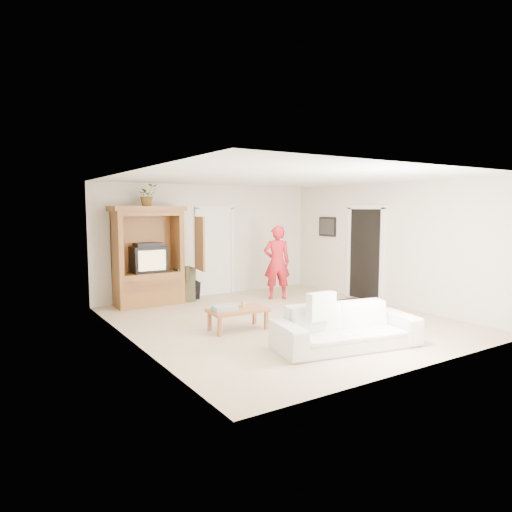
{
  "coord_description": "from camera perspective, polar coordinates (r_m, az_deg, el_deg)",
  "views": [
    {
      "loc": [
        -4.83,
        -6.66,
        2.06
      ],
      "look_at": [
        -0.2,
        0.6,
        1.15
      ],
      "focal_mm": 32.0,
      "sensor_mm": 36.0,
      "label": 1
    }
  ],
  "objects": [
    {
      "name": "backpack_black",
      "position": [
        10.4,
        -8.0,
        -4.35
      ],
      "size": [
        0.34,
        0.22,
        0.4
      ],
      "primitive_type": null,
      "rotation": [
        0.0,
        0.0,
        0.09
      ],
      "color": "black",
      "rests_on": "floor"
    },
    {
      "name": "door_back",
      "position": [
        10.9,
        -5.17,
        0.52
      ],
      "size": [
        0.85,
        0.05,
        2.04
      ],
      "primitive_type": "cube",
      "color": "white",
      "rests_on": "floor"
    },
    {
      "name": "floor",
      "position": [
        8.48,
        3.34,
        -8.03
      ],
      "size": [
        6.0,
        6.0,
        0.0
      ],
      "primitive_type": "plane",
      "color": "tan",
      "rests_on": "ground"
    },
    {
      "name": "armoire",
      "position": [
        9.94,
        -13.2,
        -0.78
      ],
      "size": [
        1.82,
        1.14,
        2.1
      ],
      "color": "#945B2D",
      "rests_on": "floor"
    },
    {
      "name": "candle",
      "position": [
        7.84,
        -1.59,
        -6.06
      ],
      "size": [
        0.08,
        0.08,
        0.1
      ],
      "primitive_type": "cylinder",
      "color": "tan",
      "rests_on": "coffee_table"
    },
    {
      "name": "wall_right",
      "position": [
        10.12,
        16.11,
        1.48
      ],
      "size": [
        0.0,
        6.0,
        6.0
      ],
      "primitive_type": "plane",
      "rotation": [
        1.57,
        0.0,
        -1.57
      ],
      "color": "silver",
      "rests_on": "floor"
    },
    {
      "name": "doorway_right",
      "position": [
        10.53,
        13.53,
        0.19
      ],
      "size": [
        0.05,
        0.9,
        2.04
      ],
      "primitive_type": "cube",
      "color": "black",
      "rests_on": "floor"
    },
    {
      "name": "ceiling",
      "position": [
        8.25,
        3.45,
        9.77
      ],
      "size": [
        6.0,
        6.0,
        0.0
      ],
      "primitive_type": "plane",
      "rotation": [
        3.14,
        0.0,
        0.0
      ],
      "color": "white",
      "rests_on": "floor"
    },
    {
      "name": "wall_left",
      "position": [
        7.02,
        -15.09,
        -0.38
      ],
      "size": [
        0.0,
        6.0,
        6.0
      ],
      "primitive_type": "plane",
      "rotation": [
        1.57,
        0.0,
        1.57
      ],
      "color": "silver",
      "rests_on": "floor"
    },
    {
      "name": "backpack_olive",
      "position": [
        10.17,
        -8.95,
        -3.56
      ],
      "size": [
        0.41,
        0.31,
        0.76
      ],
      "primitive_type": null,
      "rotation": [
        0.0,
        0.0,
        -0.05
      ],
      "color": "#47442B",
      "rests_on": "floor"
    },
    {
      "name": "wall_front",
      "position": [
        6.11,
        20.14,
        -1.47
      ],
      "size": [
        5.5,
        0.0,
        5.5
      ],
      "primitive_type": "plane",
      "rotation": [
        -1.57,
        0.0,
        0.0
      ],
      "color": "silver",
      "rests_on": "floor"
    },
    {
      "name": "wall_back",
      "position": [
        10.83,
        -5.96,
        1.97
      ],
      "size": [
        5.5,
        0.0,
        5.5
      ],
      "primitive_type": "plane",
      "rotation": [
        1.57,
        0.0,
        0.0
      ],
      "color": "silver",
      "rests_on": "floor"
    },
    {
      "name": "man",
      "position": [
        10.31,
        2.63,
        -0.81
      ],
      "size": [
        0.72,
        0.61,
        1.67
      ],
      "primitive_type": "imported",
      "rotation": [
        0.0,
        0.0,
        2.74
      ],
      "color": "red",
      "rests_on": "floor"
    },
    {
      "name": "plant",
      "position": [
        9.84,
        -13.47,
        7.41
      ],
      "size": [
        0.47,
        0.42,
        0.45
      ],
      "primitive_type": "imported",
      "rotation": [
        0.0,
        0.0,
        0.19
      ],
      "color": "#4C7238",
      "rests_on": "armoire"
    },
    {
      "name": "towel",
      "position": [
        7.61,
        -3.93,
        -6.5
      ],
      "size": [
        0.41,
        0.32,
        0.08
      ],
      "primitive_type": "cube",
      "rotation": [
        0.0,
        0.0,
        -0.1
      ],
      "color": "#F95363",
      "rests_on": "coffee_table"
    },
    {
      "name": "framed_picture",
      "position": [
        11.43,
        8.92,
        3.64
      ],
      "size": [
        0.03,
        0.6,
        0.48
      ],
      "primitive_type": "cube",
      "color": "black",
      "rests_on": "wall_right"
    },
    {
      "name": "sofa",
      "position": [
        6.93,
        11.21,
        -8.66
      ],
      "size": [
        2.28,
        1.24,
        0.63
      ],
      "primitive_type": "imported",
      "rotation": [
        0.0,
        0.0,
        -0.19
      ],
      "color": "silver",
      "rests_on": "floor"
    },
    {
      "name": "doormat",
      "position": [
        10.38,
        11.76,
        -5.49
      ],
      "size": [
        0.6,
        0.4,
        0.02
      ],
      "primitive_type": "cube",
      "color": "#382316",
      "rests_on": "floor"
    },
    {
      "name": "coffee_table",
      "position": [
        7.75,
        -2.28,
        -6.93
      ],
      "size": [
        1.02,
        0.6,
        0.37
      ],
      "rotation": [
        0.0,
        0.0,
        -0.06
      ],
      "color": "#975A34",
      "rests_on": "floor"
    }
  ]
}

